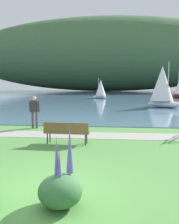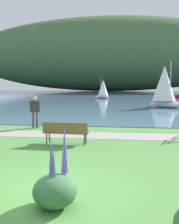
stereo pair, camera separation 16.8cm
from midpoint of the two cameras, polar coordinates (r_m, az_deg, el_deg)
The scene contains 9 objects.
ground_plane at distance 5.93m, azimuth -9.71°, elevation -17.32°, with size 200.00×200.00×0.00m, color #518E42.
bay_water at distance 53.71m, azimuth 5.14°, elevation 3.91°, with size 180.00×80.00×0.04m, color #5B7F9E.
distant_hillside at distance 80.67m, azimuth 4.22°, elevation 12.87°, with size 92.27×28.00×22.74m, color #42663D.
shoreline_path at distance 11.69m, azimuth -1.11°, elevation -5.27°, with size 60.00×1.50×0.01m, color #A39E93.
park_bench_near_camera at distance 9.97m, azimuth -4.93°, elevation -4.32°, with size 1.82×0.56×0.88m.
person_at_shoreline at distance 13.77m, azimuth -11.96°, elevation 0.46°, with size 0.60×0.29×1.71m.
echium_bush_closest_to_camera at distance 5.09m, azimuth -6.80°, elevation -16.87°, with size 0.86×0.86×1.57m.
sailboat_nearest_to_shore at distance 25.87m, azimuth 16.87°, elevation 5.64°, with size 3.65×3.45×4.45m.
sailboat_mid_bay at distance 39.60m, azimuth 3.20°, elevation 5.26°, with size 2.69×2.41×3.23m.
Camera 2 is at (1.67, -5.19, 2.38)m, focal length 40.23 mm.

